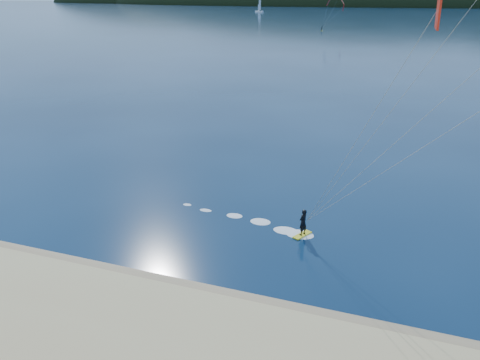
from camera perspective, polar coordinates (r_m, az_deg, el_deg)
name	(u,v)px	position (r m, az deg, el deg)	size (l,w,h in m)	color
ground	(104,339)	(24.64, -16.50, -18.32)	(1800.00, 1800.00, 0.00)	#071933
wet_sand	(150,287)	(27.53, -11.08, -12.80)	(220.00, 2.50, 0.10)	#967D57
headland	(404,5)	(760.20, 19.60, 19.73)	(1200.00, 310.00, 140.00)	black
kitesurfer_far	(335,7)	(212.75, 11.66, 20.20)	(10.66, 8.05, 13.39)	yellow
sailboat	(259,11)	(436.99, 2.39, 20.13)	(8.28, 5.61, 11.59)	white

